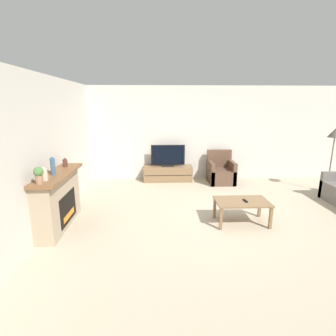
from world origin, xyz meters
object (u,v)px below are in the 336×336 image
Objects in this scene: potted_plant at (39,174)px; armchair at (221,172)px; tv at (168,156)px; floor_lamp at (335,137)px; mantel_vase_right at (65,163)px; tv_stand at (168,173)px; remote at (245,201)px; fireplace at (58,200)px; mantel_vase_left at (44,174)px; coffee_table at (242,204)px; mantel_vase_centre_left at (53,166)px.

potted_plant is 0.30× the size of armchair.
floor_lamp is (4.02, -1.18, 0.68)m from tv.
tv_stand is (2.07, 2.39, -0.88)m from mantel_vase_right.
tv_stand is 9.09× the size of remote.
tv is (2.07, 3.53, -0.44)m from potted_plant.
tv is at bearing 163.66° from floor_lamp.
remote is (3.39, -0.48, -0.64)m from mantel_vase_right.
tv is at bearing -90.00° from tv_stand.
armchair is at bearing 159.02° from floor_lamp.
fireplace is at bearing 91.43° from potted_plant.
mantel_vase_left is 0.24× the size of armchair.
coffee_table is 0.09m from remote.
floor_lamp is at bearing 19.50° from mantel_vase_left.
mantel_vase_centre_left is 0.22× the size of tv_stand.
mantel_vase_centre_left is 1.82× the size of mantel_vase_right.
armchair is 2.92m from floor_lamp.
armchair is (3.57, 3.32, -0.88)m from potted_plant.
mantel_vase_left reaches higher than coffee_table.
fireplace is 3.36m from coffee_table.
fireplace is 0.66m from mantel_vase_centre_left.
mantel_vase_right is 3.48m from remote.
tv reaches higher than fireplace.
mantel_vase_left reaches higher than fireplace.
mantel_vase_centre_left is 3.43m from coffee_table.
mantel_vase_right is 1.12× the size of remote.
fireplace is at bearing 98.03° from mantel_vase_centre_left.
potted_plant is at bearing -88.57° from fireplace.
potted_plant reaches higher than mantel_vase_left.
tv_stand is at bearing 163.63° from floor_lamp.
mantel_vase_left reaches higher than tv_stand.
tv is (2.09, 2.86, 0.21)m from fireplace.
mantel_vase_centre_left reaches higher than mantel_vase_right.
tv reaches higher than tv_stand.
tv is 1.57m from armchair.
mantel_vase_centre_left is (-0.00, 0.35, 0.05)m from mantel_vase_left.
tv is at bearing 59.57° from potted_plant.
fireplace is 1.75× the size of armchair.
mantel_vase_left is 3.48m from remote.
potted_plant is at bearing -90.00° from mantel_vase_left.
fireplace is 9.12× the size of mantel_vase_right.
potted_plant is 0.27× the size of coffee_table.
fireplace is 0.93m from potted_plant.
mantel_vase_centre_left is 2.04× the size of remote.
mantel_vase_right is at bearing 165.21° from remote.
mantel_vase_left is 4.03m from tv_stand.
floor_lamp is (6.09, 2.16, 0.29)m from mantel_vase_left.
remote is 0.09× the size of floor_lamp.
mantel_vase_centre_left is 0.35× the size of armchair.
mantel_vase_right is at bearing -168.73° from floor_lamp.
armchair is at bearing -8.12° from tv_stand.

